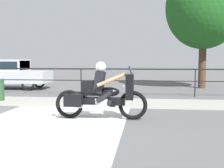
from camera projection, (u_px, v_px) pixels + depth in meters
name	position (u px, v px, depth m)	size (l,w,h in m)	color
ground_plane	(34.00, 121.00, 7.42)	(120.00, 120.00, 0.00)	#565659
sidewalk_band	(69.00, 102.00, 10.78)	(44.00, 2.40, 0.01)	#99968E
crosswalk_band	(51.00, 123.00, 7.16)	(3.77, 6.00, 0.01)	silver
fence_railing	(81.00, 74.00, 12.84)	(36.00, 0.05, 1.23)	black
motorcycle	(101.00, 94.00, 7.61)	(2.53, 0.76, 1.56)	black
parked_car	(8.00, 72.00, 15.65)	(4.38, 1.73, 1.64)	#B7BCC4
tree_behind_sign	(204.00, 8.00, 15.77)	(4.26, 4.26, 6.91)	#473323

